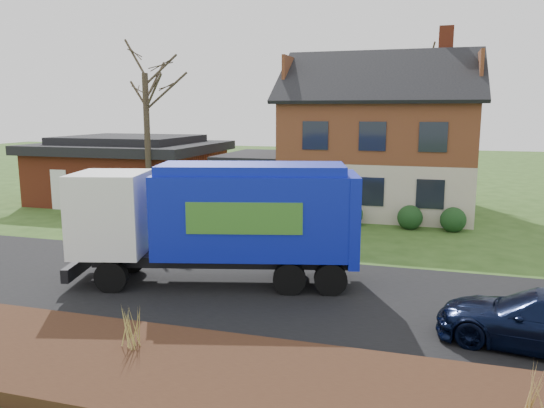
# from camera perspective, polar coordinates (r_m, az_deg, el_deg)

# --- Properties ---
(ground) EXTENTS (120.00, 120.00, 0.00)m
(ground) POSITION_cam_1_polar(r_m,az_deg,el_deg) (15.45, -1.25, -9.39)
(ground) COLOR #2C4818
(ground) RESTS_ON ground
(road) EXTENTS (80.00, 7.00, 0.02)m
(road) POSITION_cam_1_polar(r_m,az_deg,el_deg) (15.44, -1.25, -9.36)
(road) COLOR black
(road) RESTS_ON ground
(mulch_verge) EXTENTS (80.00, 3.50, 0.30)m
(mulch_verge) POSITION_cam_1_polar(r_m,az_deg,el_deg) (10.87, -10.20, -17.45)
(mulch_verge) COLOR #311A10
(mulch_verge) RESTS_ON ground
(main_house) EXTENTS (12.95, 8.95, 9.26)m
(main_house) POSITION_cam_1_polar(r_m,az_deg,el_deg) (27.96, 10.48, 7.60)
(main_house) COLOR beige
(main_house) RESTS_ON ground
(ranch_house) EXTENTS (9.80, 8.20, 3.70)m
(ranch_house) POSITION_cam_1_polar(r_m,az_deg,el_deg) (31.68, -14.94, 3.67)
(ranch_house) COLOR #973A21
(ranch_house) RESTS_ON ground
(garbage_truck) EXTENTS (8.72, 4.26, 3.61)m
(garbage_truck) POSITION_cam_1_polar(r_m,az_deg,el_deg) (15.70, -5.40, -1.24)
(garbage_truck) COLOR black
(garbage_truck) RESTS_ON ground
(silver_sedan) EXTENTS (4.25, 2.77, 1.32)m
(silver_sedan) POSITION_cam_1_polar(r_m,az_deg,el_deg) (19.83, 1.06, -3.01)
(silver_sedan) COLOR #A9ACB1
(silver_sedan) RESTS_ON ground
(tree_front_west) EXTENTS (3.21, 3.21, 9.54)m
(tree_front_west) POSITION_cam_1_polar(r_m,az_deg,el_deg) (26.30, -13.62, 15.70)
(tree_front_west) COLOR #3B3123
(tree_front_west) RESTS_ON ground
(tree_back) EXTENTS (3.38, 3.38, 10.70)m
(tree_back) POSITION_cam_1_polar(r_m,az_deg,el_deg) (36.76, 16.03, 15.57)
(tree_back) COLOR #403026
(tree_back) RESTS_ON ground
(grass_clump_mid) EXTENTS (0.33, 0.27, 0.91)m
(grass_clump_mid) POSITION_cam_1_polar(r_m,az_deg,el_deg) (11.64, -15.08, -12.45)
(grass_clump_mid) COLOR #AA9A4B
(grass_clump_mid) RESTS_ON mulch_verge
(grass_clump_east) EXTENTS (0.33, 0.27, 0.83)m
(grass_clump_east) POSITION_cam_1_polar(r_m,az_deg,el_deg) (9.94, 26.59, -17.53)
(grass_clump_east) COLOR tan
(grass_clump_east) RESTS_ON mulch_verge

